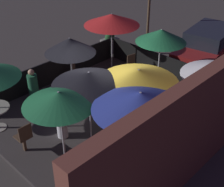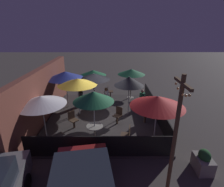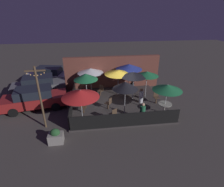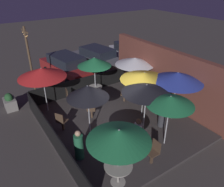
{
  "view_description": "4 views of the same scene",
  "coord_description": "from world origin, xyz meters",
  "px_view_note": "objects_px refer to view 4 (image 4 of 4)",
  "views": [
    {
      "loc": [
        6.11,
        6.12,
        6.17
      ],
      "look_at": [
        0.15,
        0.37,
        1.15
      ],
      "focal_mm": 50.0,
      "sensor_mm": 36.0,
      "label": 1
    },
    {
      "loc": [
        -9.28,
        -0.51,
        5.06
      ],
      "look_at": [
        0.56,
        -0.54,
        1.34
      ],
      "focal_mm": 28.0,
      "sensor_mm": 36.0,
      "label": 2
    },
    {
      "loc": [
        -2.03,
        -11.9,
        6.68
      ],
      "look_at": [
        -0.51,
        -0.21,
        1.06
      ],
      "focal_mm": 28.0,
      "sensor_mm": 36.0,
      "label": 3
    },
    {
      "loc": [
        7.05,
        -4.89,
        6.21
      ],
      "look_at": [
        -0.61,
        0.19,
        1.27
      ],
      "focal_mm": 35.0,
      "sensor_mm": 36.0,
      "label": 4
    }
  ],
  "objects_px": {
    "patio_chair_3": "(61,121)",
    "patron_1": "(79,146)",
    "patio_umbrella_5": "(170,100)",
    "parked_car_0": "(67,66)",
    "patio_umbrella_4": "(135,61)",
    "patio_chair_0": "(91,109)",
    "patio_chair_1": "(154,151)",
    "patio_umbrella_1": "(94,62)",
    "patio_umbrella_7": "(177,77)",
    "patio_umbrella_3": "(144,76)",
    "patio_umbrella_8": "(42,73)",
    "dining_table_0": "(118,169)",
    "patron_0": "(138,132)",
    "patio_chair_2": "(126,93)",
    "patio_umbrella_0": "(119,135)",
    "patio_chair_4": "(69,96)",
    "patio_umbrella_2": "(88,92)",
    "parked_car_2": "(129,53)",
    "parked_car_1": "(98,58)",
    "dining_table_1": "(95,89)",
    "patron_2": "(162,116)",
    "planter_box": "(10,102)",
    "light_post": "(30,59)",
    "patio_umbrella_6": "(147,89)"
  },
  "relations": [
    {
      "from": "patio_chair_3",
      "to": "patron_1",
      "type": "height_order",
      "value": "patron_1"
    },
    {
      "from": "patio_umbrella_5",
      "to": "parked_car_0",
      "type": "relative_size",
      "value": 0.47
    },
    {
      "from": "patio_umbrella_4",
      "to": "patio_umbrella_5",
      "type": "xyz_separation_m",
      "value": [
        4.44,
        -1.9,
        0.18
      ]
    },
    {
      "from": "patio_chair_0",
      "to": "patio_chair_1",
      "type": "relative_size",
      "value": 0.98
    },
    {
      "from": "patio_umbrella_1",
      "to": "patio_umbrella_7",
      "type": "distance_m",
      "value": 4.25
    },
    {
      "from": "patio_umbrella_3",
      "to": "patio_umbrella_8",
      "type": "xyz_separation_m",
      "value": [
        -2.91,
        -3.82,
        0.03
      ]
    },
    {
      "from": "dining_table_0",
      "to": "patron_0",
      "type": "relative_size",
      "value": 0.78
    },
    {
      "from": "patron_1",
      "to": "patio_chair_1",
      "type": "bearing_deg",
      "value": -27.44
    },
    {
      "from": "dining_table_0",
      "to": "patio_chair_2",
      "type": "height_order",
      "value": "patio_chair_2"
    },
    {
      "from": "patio_umbrella_0",
      "to": "patio_chair_4",
      "type": "distance_m",
      "value": 5.85
    },
    {
      "from": "patio_umbrella_1",
      "to": "patio_umbrella_4",
      "type": "height_order",
      "value": "patio_umbrella_1"
    },
    {
      "from": "patio_umbrella_8",
      "to": "patio_chair_0",
      "type": "relative_size",
      "value": 2.48
    },
    {
      "from": "patio_umbrella_2",
      "to": "patio_umbrella_5",
      "type": "xyz_separation_m",
      "value": [
        2.21,
        2.27,
        -0.06
      ]
    },
    {
      "from": "patio_chair_0",
      "to": "patio_chair_1",
      "type": "height_order",
      "value": "patio_chair_1"
    },
    {
      "from": "patio_chair_4",
      "to": "patron_1",
      "type": "height_order",
      "value": "patron_1"
    },
    {
      "from": "patio_chair_4",
      "to": "parked_car_2",
      "type": "xyz_separation_m",
      "value": [
        -3.47,
        6.59,
        0.23
      ]
    },
    {
      "from": "patio_chair_0",
      "to": "patio_chair_2",
      "type": "xyz_separation_m",
      "value": [
        -0.43,
        2.36,
        -0.03
      ]
    },
    {
      "from": "patio_umbrella_0",
      "to": "patio_chair_4",
      "type": "xyz_separation_m",
      "value": [
        -5.61,
        0.75,
        -1.49
      ]
    },
    {
      "from": "patio_umbrella_0",
      "to": "patio_umbrella_3",
      "type": "distance_m",
      "value": 4.33
    },
    {
      "from": "patio_umbrella_8",
      "to": "patio_chair_1",
      "type": "bearing_deg",
      "value": 19.94
    },
    {
      "from": "patio_umbrella_7",
      "to": "parked_car_1",
      "type": "bearing_deg",
      "value": 176.85
    },
    {
      "from": "patio_umbrella_0",
      "to": "patio_umbrella_7",
      "type": "distance_m",
      "value": 4.62
    },
    {
      "from": "parked_car_0",
      "to": "dining_table_1",
      "type": "bearing_deg",
      "value": -8.32
    },
    {
      "from": "patio_umbrella_3",
      "to": "patio_chair_2",
      "type": "relative_size",
      "value": 2.48
    },
    {
      "from": "patio_umbrella_1",
      "to": "patron_0",
      "type": "relative_size",
      "value": 2.05
    },
    {
      "from": "dining_table_1",
      "to": "parked_car_1",
      "type": "xyz_separation_m",
      "value": [
        -4.14,
        2.55,
        0.13
      ]
    },
    {
      "from": "patio_umbrella_2",
      "to": "patio_umbrella_3",
      "type": "distance_m",
      "value": 2.93
    },
    {
      "from": "patio_chair_3",
      "to": "patio_chair_0",
      "type": "bearing_deg",
      "value": -27.89
    },
    {
      "from": "patron_2",
      "to": "parked_car_2",
      "type": "bearing_deg",
      "value": 36.78
    },
    {
      "from": "parked_car_1",
      "to": "patio_umbrella_5",
      "type": "bearing_deg",
      "value": -23.5
    },
    {
      "from": "patio_chair_0",
      "to": "planter_box",
      "type": "xyz_separation_m",
      "value": [
        -3.29,
        -3.06,
        -0.24
      ]
    },
    {
      "from": "patio_umbrella_4",
      "to": "patio_umbrella_5",
      "type": "relative_size",
      "value": 1.0
    },
    {
      "from": "patio_umbrella_4",
      "to": "patron_2",
      "type": "distance_m",
      "value": 3.89
    },
    {
      "from": "patio_chair_2",
      "to": "light_post",
      "type": "distance_m",
      "value": 5.61
    },
    {
      "from": "patio_umbrella_8",
      "to": "dining_table_1",
      "type": "height_order",
      "value": "patio_umbrella_8"
    },
    {
      "from": "patio_umbrella_1",
      "to": "patio_umbrella_8",
      "type": "distance_m",
      "value": 2.68
    },
    {
      "from": "patio_umbrella_0",
      "to": "patron_0",
      "type": "height_order",
      "value": "patio_umbrella_0"
    },
    {
      "from": "patio_umbrella_1",
      "to": "patio_umbrella_8",
      "type": "xyz_separation_m",
      "value": [
        -0.3,
        -2.66,
        -0.1
      ]
    },
    {
      "from": "patio_umbrella_4",
      "to": "patio_chair_4",
      "type": "distance_m",
      "value": 4.14
    },
    {
      "from": "patio_umbrella_2",
      "to": "parked_car_1",
      "type": "xyz_separation_m",
      "value": [
        -6.73,
        4.31,
        -1.38
      ]
    },
    {
      "from": "patio_umbrella_3",
      "to": "patio_chair_1",
      "type": "bearing_deg",
      "value": -33.27
    },
    {
      "from": "patio_umbrella_0",
      "to": "patio_chair_2",
      "type": "relative_size",
      "value": 2.4
    },
    {
      "from": "patio_umbrella_8",
      "to": "parked_car_1",
      "type": "xyz_separation_m",
      "value": [
        -3.84,
        5.21,
        -1.38
      ]
    },
    {
      "from": "patio_umbrella_6",
      "to": "patio_chair_0",
      "type": "height_order",
      "value": "patio_umbrella_6"
    },
    {
      "from": "patron_0",
      "to": "patio_umbrella_5",
      "type": "bearing_deg",
      "value": -11.49
    },
    {
      "from": "patio_chair_0",
      "to": "light_post",
      "type": "xyz_separation_m",
      "value": [
        -4.19,
        -1.48,
        1.58
      ]
    },
    {
      "from": "patio_umbrella_5",
      "to": "dining_table_0",
      "type": "xyz_separation_m",
      "value": [
        0.53,
        -2.7,
        -1.43
      ]
    },
    {
      "from": "patio_umbrella_6",
      "to": "patio_chair_2",
      "type": "xyz_separation_m",
      "value": [
        -2.55,
        0.9,
        -1.6
      ]
    },
    {
      "from": "patio_umbrella_4",
      "to": "parked_car_0",
      "type": "height_order",
      "value": "patio_umbrella_4"
    },
    {
      "from": "patio_umbrella_2",
      "to": "planter_box",
      "type": "xyz_separation_m",
      "value": [
        -4.33,
        -2.41,
        -1.82
      ]
    }
  ]
}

